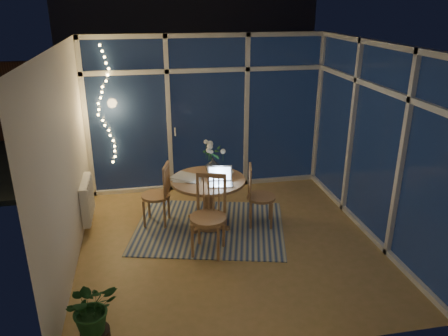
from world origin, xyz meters
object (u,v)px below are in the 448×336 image
Objects in this scene: chair_left at (156,194)px; potted_plant at (92,311)px; laptop at (220,176)px; chair_front at (208,216)px; chair_right at (261,196)px; flower_vase at (213,166)px; dining_table at (208,202)px.

potted_plant is at bearing -1.38° from chair_left.
potted_plant is (-0.69, -2.32, -0.09)m from chair_left.
chair_front is at bearing -108.52° from laptop.
chair_front is at bearing 137.64° from chair_right.
chair_front is at bearing -103.01° from flower_vase.
chair_right is 4.42× the size of flower_vase.
chair_right is at bearing -11.12° from dining_table.
laptop reaches higher than potted_plant.
dining_table is 0.53m from flower_vase.
flower_vase is at bearing 99.30° from chair_front.
potted_plant is (-1.56, -1.92, -0.47)m from laptop.
dining_table is 0.55m from laptop.
potted_plant is (-1.53, -2.38, -0.45)m from flower_vase.
chair_left reaches higher than chair_right.
laptop is 0.45× the size of potted_plant.
chair_right is (0.75, -0.15, 0.10)m from dining_table.
laptop is at bearing 86.48° from chair_front.
laptop reaches higher than flower_vase.
laptop is at bearing 110.37° from chair_right.
chair_right is at bearing -30.34° from flower_vase.
laptop is (0.87, -0.40, 0.37)m from chair_left.
flower_vase reaches higher than dining_table.
chair_left reaches higher than potted_plant.
chair_left is 2.79× the size of laptop.
dining_table is 3.13× the size of laptop.
chair_left is at bearing 73.53° from potted_plant.
chair_front reaches higher than potted_plant.
chair_left is 2.42m from potted_plant.
dining_table is at bearing -115.56° from flower_vase.
flower_vase is (-0.03, 0.46, -0.02)m from laptop.
chair_left is at bearing 90.44° from chair_right.
dining_table is 1.14× the size of chair_right.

